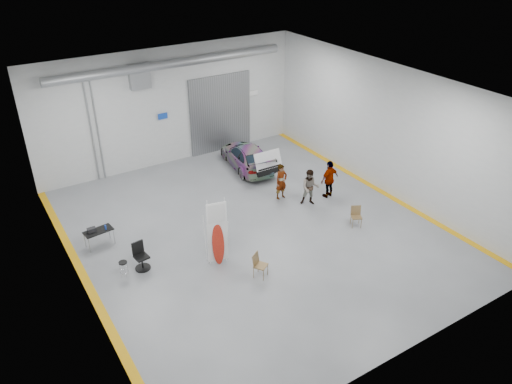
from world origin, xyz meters
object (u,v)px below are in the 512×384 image
work_table (97,231)px  folding_chair_far (356,220)px  person_b (310,187)px  surfboard_display (219,238)px  sedan_car (247,156)px  person_c (329,179)px  folding_chair_near (260,270)px  person_a (281,182)px  shop_stool (124,269)px  office_chair (141,257)px

work_table → folding_chair_far: bearing=-24.1°
person_b → surfboard_display: 5.77m
sedan_car → folding_chair_far: bearing=106.4°
person_c → folding_chair_far: size_ratio=2.06×
folding_chair_near → work_table: folding_chair_near is taller
folding_chair_far → person_c: bearing=104.6°
sedan_car → work_table: (-8.62, -2.95, 0.08)m
person_a → work_table: 8.30m
surfboard_display → folding_chair_near: size_ratio=2.94×
person_a → folding_chair_far: bearing=-76.0°
surfboard_display → work_table: (-3.54, 3.49, -0.42)m
surfboard_display → sedan_car: bearing=63.5°
sedan_car → shop_stool: sedan_car is taller
office_chair → shop_stool: bearing=-177.5°
folding_chair_near → person_c: bearing=-3.5°
folding_chair_far → work_table: work_table is taller
work_table → office_chair: bearing=-67.4°
person_b → surfboard_display: surfboard_display is taller
person_c → folding_chair_far: person_c is taller
person_b → work_table: 9.22m
folding_chair_near → surfboard_display: bearing=86.6°
surfboard_display → work_table: bearing=147.1°
person_a → person_c: bearing=-34.0°
sedan_car → work_table: bearing=27.8°
folding_chair_near → shop_stool: folding_chair_near is taller
sedan_car → work_table: size_ratio=3.67×
person_c → folding_chair_near: person_c is taller
surfboard_display → office_chair: 2.95m
sedan_car → surfboard_display: surfboard_display is taller
folding_chair_far → sedan_car: bearing=126.2°
surfboard_display → office_chair: (-2.60, 1.23, -0.64)m
folding_chair_near → work_table: bearing=98.3°
shop_stool → work_table: work_table is taller
person_c → work_table: 10.36m
sedan_car → shop_stool: (-8.39, -5.33, -0.31)m
folding_chair_far → shop_stool: folding_chair_far is taller
person_a → surfboard_display: 5.53m
person_c → shop_stool: 10.04m
person_c → surfboard_display: bearing=7.0°
sedan_car → folding_chair_far: sedan_car is taller
person_c → surfboard_display: (-6.68, -1.79, 0.21)m
sedan_car → person_b: bearing=104.1°
person_c → folding_chair_near: bearing=21.5°
person_c → surfboard_display: size_ratio=0.66×
office_chair → folding_chair_near: bearing=-45.9°
surfboard_display → person_c: bearing=26.7°
office_chair → person_c: bearing=-4.0°
sedan_car → person_c: person_c is taller
person_a → folding_chair_far: size_ratio=1.93×
person_c → shop_stool: size_ratio=2.89×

